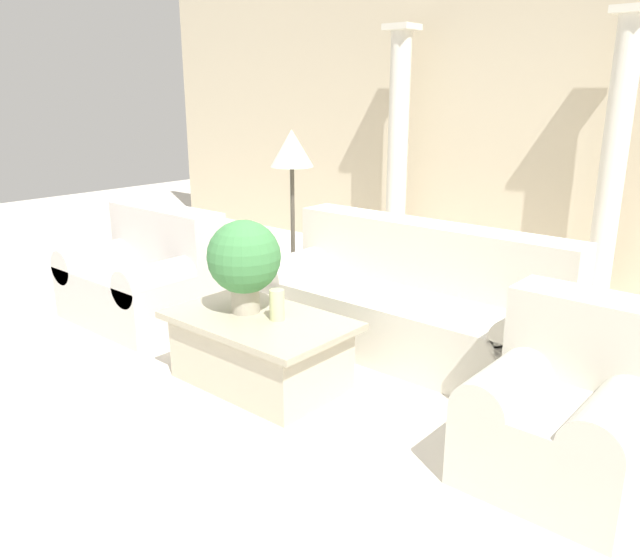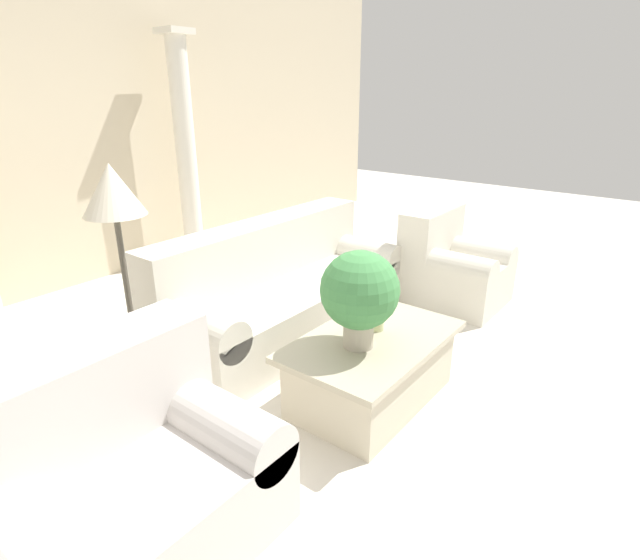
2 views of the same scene
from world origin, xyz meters
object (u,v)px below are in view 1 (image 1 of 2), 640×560
floor_lamp (292,158)px  armchair (568,406)px  coffee_table (260,350)px  potted_plant (244,259)px  loveseat (146,276)px  sofa_long (411,302)px

floor_lamp → armchair: size_ratio=1.75×
coffee_table → potted_plant: potted_plant is taller
potted_plant → armchair: potted_plant is taller
floor_lamp → armchair: (2.68, -0.94, -0.92)m
potted_plant → armchair: (1.95, 0.27, -0.44)m
loveseat → coffee_table: bearing=-8.9°
potted_plant → armchair: bearing=7.9°
sofa_long → coffee_table: size_ratio=1.91×
sofa_long → potted_plant: (-0.54, -1.10, 0.44)m
loveseat → coffee_table: 1.60m
coffee_table → floor_lamp: (-0.86, 1.23, 1.04)m
coffee_table → floor_lamp: floor_lamp is taller
loveseat → armchair: loveseat is taller
floor_lamp → potted_plant: bearing=-59.2°
loveseat → potted_plant: bearing=-9.1°
coffee_table → armchair: size_ratio=1.36×
armchair → potted_plant: bearing=-172.1°
loveseat → armchair: size_ratio=1.36×
sofa_long → coffee_table: sofa_long is taller
sofa_long → potted_plant: potted_plant is taller
armchair → loveseat: bearing=-179.3°
floor_lamp → armchair: 2.99m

